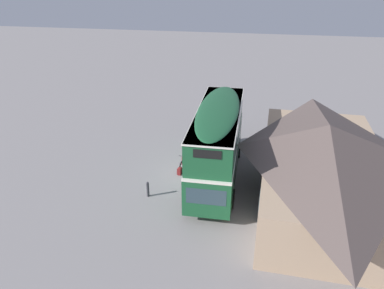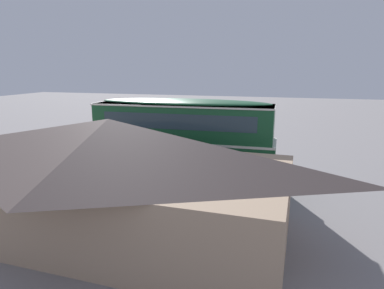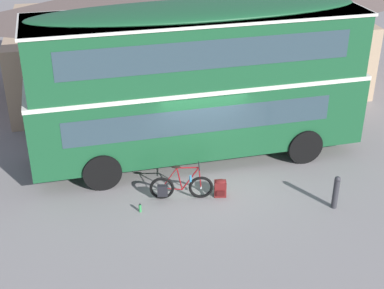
{
  "view_description": "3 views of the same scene",
  "coord_description": "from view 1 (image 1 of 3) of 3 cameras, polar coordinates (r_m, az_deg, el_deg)",
  "views": [
    {
      "loc": [
        20.18,
        3.51,
        12.0
      ],
      "look_at": [
        -0.24,
        -0.49,
        2.02
      ],
      "focal_mm": 34.04,
      "sensor_mm": 36.0,
      "label": 1
    },
    {
      "loc": [
        -5.41,
        18.5,
        6.39
      ],
      "look_at": [
        0.17,
        -0.77,
        1.85
      ],
      "focal_mm": 31.56,
      "sensor_mm": 36.0,
      "label": 2
    },
    {
      "loc": [
        -3.54,
        -13.66,
        8.48
      ],
      "look_at": [
        -0.42,
        -0.39,
        1.26
      ],
      "focal_mm": 51.67,
      "sensor_mm": 36.0,
      "label": 3
    }
  ],
  "objects": [
    {
      "name": "ground_plane",
      "position": [
        23.74,
        1.06,
        -4.74
      ],
      "size": [
        120.0,
        120.0,
        0.0
      ],
      "primitive_type": "plane",
      "color": "gray"
    },
    {
      "name": "backpack_on_ground",
      "position": [
        23.66,
        -1.93,
        -4.14
      ],
      "size": [
        0.37,
        0.35,
        0.5
      ],
      "color": "maroon",
      "rests_on": "ground"
    },
    {
      "name": "touring_bicycle",
      "position": [
        24.56,
        -1.1,
        -2.63
      ],
      "size": [
        1.74,
        0.52,
        1.04
      ],
      "color": "black",
      "rests_on": "ground"
    },
    {
      "name": "kerb_bollard",
      "position": [
        21.51,
        -6.94,
        -6.91
      ],
      "size": [
        0.16,
        0.16,
        0.97
      ],
      "color": "#333338",
      "rests_on": "ground"
    },
    {
      "name": "water_bottle_green_metal",
      "position": [
        25.74,
        -1.38,
        -1.88
      ],
      "size": [
        0.08,
        0.08,
        0.24
      ],
      "color": "green",
      "rests_on": "ground"
    },
    {
      "name": "pub_building",
      "position": [
        21.72,
        19.91,
        -2.53
      ],
      "size": [
        14.03,
        7.37,
        4.53
      ],
      "color": "tan",
      "rests_on": "ground"
    },
    {
      "name": "double_decker_bus",
      "position": [
        22.27,
        4.02,
        0.71
      ],
      "size": [
        10.0,
        2.8,
        4.79
      ],
      "color": "black",
      "rests_on": "ground"
    }
  ]
}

